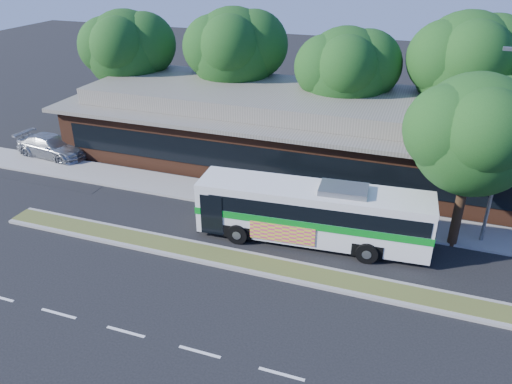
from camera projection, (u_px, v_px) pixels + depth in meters
ground at (249, 272)px, 21.67m from camera, size 120.00×120.00×0.00m
median_strip at (254, 263)px, 22.14m from camera, size 26.00×1.10×0.15m
sidewalk at (290, 205)px, 27.03m from camera, size 44.00×2.60×0.12m
parking_lot at (60, 143)px, 35.45m from camera, size 14.00×12.00×0.01m
plaza_building at (320, 130)px, 31.64m from camera, size 33.20×11.20×4.45m
lamp_post at (502, 146)px, 21.65m from camera, size 0.93×0.18×9.07m
tree_bg_a at (132, 49)px, 36.10m from camera, size 6.47×5.80×8.63m
tree_bg_b at (240, 49)px, 34.43m from camera, size 6.69×6.00×9.00m
tree_bg_c at (352, 70)px, 31.46m from camera, size 6.24×5.60×8.26m
tree_bg_d at (474, 61)px, 29.84m from camera, size 6.91×6.20×9.37m
transit_bus at (314, 210)px, 23.18m from camera, size 10.98×3.11×3.05m
sedan at (52, 146)px, 32.90m from camera, size 5.23×2.53×1.47m
sidewalk_tree at (484, 132)px, 21.11m from camera, size 5.92×5.31×8.15m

